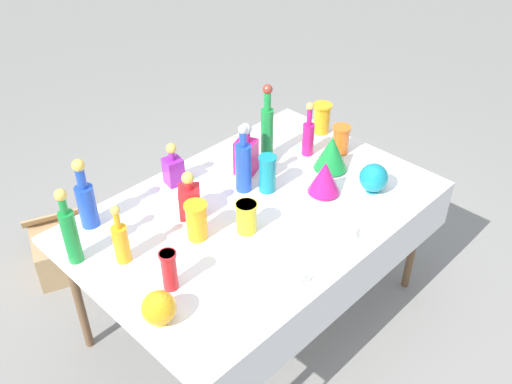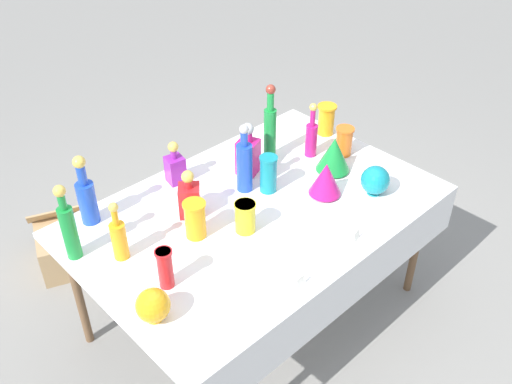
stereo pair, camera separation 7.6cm
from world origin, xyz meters
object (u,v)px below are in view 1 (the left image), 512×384
Objects in this scene: tall_bottle_3 at (121,240)px; tall_bottle_5 at (86,200)px; tall_bottle_1 at (267,128)px; fluted_vase_1 at (325,177)px; square_decanter_0 at (173,168)px; slender_vase_1 at (246,216)px; square_decanter_2 at (246,153)px; round_bowl_0 at (374,178)px; square_decanter_1 at (190,199)px; slender_vase_4 at (341,139)px; tall_bottle_0 at (308,135)px; fluted_vase_0 at (331,153)px; slender_vase_5 at (267,173)px; slender_vase_0 at (197,220)px; tall_bottle_2 at (70,231)px; slender_vase_3 at (169,269)px; tall_bottle_4 at (243,164)px; cardboard_box_behind_left at (69,247)px; round_bowl_1 at (159,308)px; slender_vase_2 at (322,117)px.

tall_bottle_5 is (0.03, 0.32, 0.03)m from tall_bottle_3.
fluted_vase_1 is at bearing -95.21° from tall_bottle_1.
square_decanter_0 is 0.55m from slender_vase_1.
tall_bottle_1 is at bearing -10.82° from tall_bottle_5.
square_decanter_2 is at bearing 6.88° from tall_bottle_3.
round_bowl_0 is (0.33, -0.59, -0.04)m from square_decanter_2.
slender_vase_1 is at bearing -68.37° from square_decanter_1.
tall_bottle_0 is at bearing 138.60° from slender_vase_4.
tall_bottle_0 is 1.08× the size of tall_bottle_3.
square_decanter_2 is at bearing 137.56° from fluted_vase_0.
tall_bottle_3 is 1.48× the size of slender_vase_5.
slender_vase_0 is at bearing 163.44° from fluted_vase_1.
fluted_vase_0 is at bearing -5.81° from slender_vase_0.
tall_bottle_2 is 1.90× the size of slender_vase_5.
square_decanter_1 is 1.32× the size of slender_vase_3.
slender_vase_5 is at bearing -48.58° from tall_bottle_4.
square_decanter_0 is (-0.52, 0.18, -0.10)m from tall_bottle_1.
square_decanter_0 is 1.18× the size of fluted_vase_0.
tall_bottle_0 is at bearing -35.78° from tall_bottle_1.
tall_bottle_5 is at bearing 145.47° from round_bowl_0.
cardboard_box_behind_left is (-0.84, 1.28, -0.73)m from fluted_vase_1.
square_decanter_1 reaches higher than slender_vase_4.
round_bowl_1 is at bearing -100.99° from tall_bottle_5.
tall_bottle_3 is 0.75m from tall_bottle_4.
slender_vase_4 is at bearing -41.40° from tall_bottle_0.
slender_vase_5 is (-0.41, -0.08, -0.02)m from tall_bottle_0.
slender_vase_2 is (0.43, -0.04, -0.09)m from tall_bottle_1.
square_decanter_0 is 0.49m from slender_vase_5.
tall_bottle_5 is 0.75m from slender_vase_1.
tall_bottle_5 is 1.42m from slender_vase_4.
tall_bottle_2 is at bearing 169.40° from slender_vase_4.
square_decanter_0 is at bearing 127.75° from fluted_vase_1.
tall_bottle_1 is 0.55m from square_decanter_0.
slender_vase_5 is 0.39m from fluted_vase_0.
tall_bottle_0 reaches higher than slender_vase_2.
tall_bottle_5 reaches higher than square_decanter_0.
tall_bottle_3 is at bearing -175.77° from square_decanter_1.
square_decanter_0 is 0.95m from slender_vase_4.
square_decanter_2 is 0.46m from fluted_vase_0.
tall_bottle_5 is 1.02m from cardboard_box_behind_left.
square_decanter_1 is 1.21m from cardboard_box_behind_left.
tall_bottle_2 is 1.63m from slender_vase_2.
slender_vase_2 is at bearing 40.39° from fluted_vase_1.
tall_bottle_0 is 1.34× the size of square_decanter_0.
tall_bottle_5 reaches higher than square_decanter_1.
tall_bottle_0 is 1.64m from cardboard_box_behind_left.
square_decanter_1 is 0.69m from fluted_vase_1.
slender_vase_5 is at bearing -164.95° from slender_vase_2.
slender_vase_3 is 1.30× the size of round_bowl_1.
tall_bottle_3 reaches higher than square_decanter_0.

